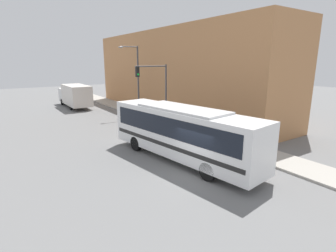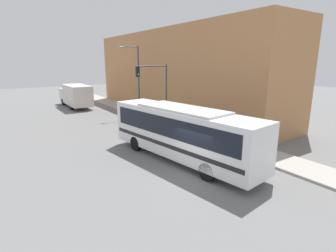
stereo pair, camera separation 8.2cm
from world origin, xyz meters
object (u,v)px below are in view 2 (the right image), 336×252
parking_meter (182,120)px  street_lamp (136,75)px  delivery_truck (75,95)px  pedestrian_near_corner (206,125)px  city_bus (182,130)px  fire_hydrant (202,132)px  traffic_light_pole (157,84)px  pedestrian_mid_block (211,126)px

parking_meter → street_lamp: (-0.03, 8.55, 3.60)m
delivery_truck → pedestrian_near_corner: delivery_truck is taller
delivery_truck → city_bus: bearing=-89.7°
delivery_truck → pedestrian_near_corner: bearing=-76.7°
fire_hydrant → parking_meter: bearing=90.0°
traffic_light_pole → parking_meter: traffic_light_pole is taller
delivery_truck → pedestrian_mid_block: delivery_truck is taller
city_bus → street_lamp: bearing=65.5°
city_bus → fire_hydrant: city_bus is taller
fire_hydrant → pedestrian_mid_block: pedestrian_mid_block is taller
city_bus → parking_meter: (4.28, 5.71, -0.96)m
traffic_light_pole → street_lamp: street_lamp is taller
traffic_light_pole → parking_meter: bearing=-71.0°
city_bus → traffic_light_pole: (3.34, 8.42, 2.05)m
city_bus → pedestrian_near_corner: size_ratio=6.87×
city_bus → street_lamp: street_lamp is taller
pedestrian_near_corner → city_bus: bearing=-147.1°
parking_meter → traffic_light_pole: bearing=109.0°
street_lamp → pedestrian_near_corner: street_lamp is taller
fire_hydrant → street_lamp: size_ratio=0.10×
parking_meter → pedestrian_mid_block: size_ratio=0.72×
city_bus → traffic_light_pole: traffic_light_pole is taller
city_bus → fire_hydrant: 5.38m
delivery_truck → pedestrian_mid_block: (5.00, -21.30, -0.65)m
pedestrian_near_corner → pedestrian_mid_block: pedestrian_mid_block is taller
city_bus → street_lamp: (4.24, 14.26, 2.64)m
fire_hydrant → traffic_light_pole: traffic_light_pole is taller
delivery_truck → fire_hydrant: (4.41, -20.91, -1.12)m
delivery_truck → pedestrian_mid_block: size_ratio=4.92×
delivery_truck → street_lamp: (4.38, -9.60, 2.92)m
parking_meter → pedestrian_mid_block: bearing=-79.5°
traffic_light_pole → street_lamp: 5.93m
pedestrian_mid_block → traffic_light_pole: bearing=104.5°
delivery_truck → fire_hydrant: delivery_truck is taller
traffic_light_pole → pedestrian_near_corner: bearing=-75.0°
fire_hydrant → traffic_light_pole: (-0.93, 5.48, 3.46)m
traffic_light_pole → pedestrian_mid_block: 6.76m
pedestrian_near_corner → pedestrian_mid_block: (0.09, -0.53, 0.03)m
delivery_truck → pedestrian_mid_block: 21.89m
traffic_light_pole → fire_hydrant: bearing=-80.3°
pedestrian_mid_block → pedestrian_near_corner: bearing=99.5°
traffic_light_pole → pedestrian_mid_block: (1.52, -5.87, -2.98)m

